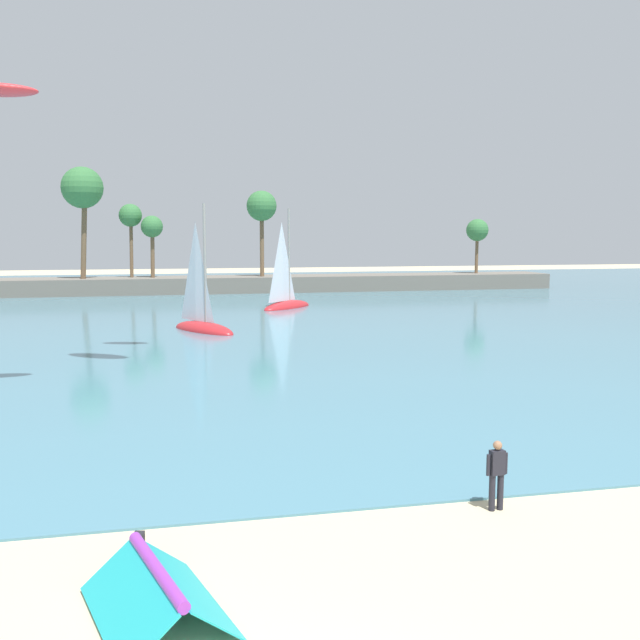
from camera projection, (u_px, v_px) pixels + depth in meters
The scene contains 7 objects.
sea at pixel (183, 303), 66.57m from camera, with size 220.00×104.23×0.06m, color teal.
palm_headland at pixel (158, 269), 77.49m from camera, with size 86.40×6.43×13.42m.
folded_kite at pixel (157, 584), 11.94m from camera, with size 2.76×3.46×0.90m.
person_at_waterline at pixel (497, 473), 16.57m from camera, with size 0.55×0.23×1.67m.
backpack_near_kite at pixel (138, 545), 14.33m from camera, with size 0.32×0.34×0.44m.
sailboat_near_shore at pixel (202, 319), 47.35m from camera, with size 4.75×6.29×9.00m.
sailboat_mid_bay at pixel (286, 298), 62.13m from camera, with size 5.83×5.91×9.26m.
Camera 1 is at (-1.90, -7.84, 6.40)m, focal length 40.03 mm.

